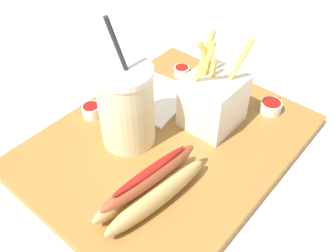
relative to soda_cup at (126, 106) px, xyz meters
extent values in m
cube|color=silver|center=(-0.04, 0.05, -0.10)|extent=(2.40, 2.40, 0.02)
cube|color=olive|center=(-0.04, 0.05, -0.08)|extent=(0.45, 0.36, 0.02)
cylinder|color=beige|center=(0.00, 0.00, -0.01)|extent=(0.09, 0.09, 0.13)
cylinder|color=white|center=(0.00, 0.00, 0.06)|extent=(0.09, 0.09, 0.01)
cylinder|color=#262633|center=(0.01, 0.00, 0.11)|extent=(0.03, 0.02, 0.09)
cube|color=white|center=(-0.12, 0.08, -0.02)|extent=(0.09, 0.08, 0.09)
cube|color=#E5C660|center=(-0.13, 0.05, 0.05)|extent=(0.02, 0.02, 0.09)
cube|color=#E5C660|center=(-0.14, 0.11, 0.06)|extent=(0.02, 0.03, 0.09)
cube|color=#E5C660|center=(-0.12, 0.07, 0.03)|extent=(0.01, 0.01, 0.06)
cube|color=#E5C660|center=(-0.10, 0.07, 0.05)|extent=(0.01, 0.04, 0.08)
cube|color=#E5C660|center=(-0.13, 0.06, 0.04)|extent=(0.03, 0.03, 0.08)
cube|color=#E5C660|center=(-0.12, 0.06, 0.04)|extent=(0.04, 0.01, 0.08)
ellipsoid|color=tan|center=(0.07, 0.10, -0.05)|extent=(0.18, 0.05, 0.04)
ellipsoid|color=tan|center=(0.07, 0.12, -0.05)|extent=(0.18, 0.05, 0.04)
ellipsoid|color=#994728|center=(0.07, 0.11, -0.02)|extent=(0.17, 0.04, 0.02)
ellipsoid|color=red|center=(0.07, 0.11, -0.01)|extent=(0.13, 0.03, 0.01)
cylinder|color=white|center=(-0.21, 0.14, -0.06)|extent=(0.04, 0.04, 0.02)
cylinder|color=#B2140F|center=(-0.21, 0.14, -0.05)|extent=(0.03, 0.03, 0.01)
cylinder|color=white|center=(0.00, -0.09, -0.06)|extent=(0.03, 0.03, 0.02)
cylinder|color=#B2140F|center=(0.00, -0.09, -0.05)|extent=(0.03, 0.03, 0.01)
cylinder|color=white|center=(-0.20, -0.05, -0.06)|extent=(0.03, 0.03, 0.02)
cylinder|color=#B2140F|center=(-0.20, -0.05, -0.05)|extent=(0.03, 0.03, 0.01)
cube|color=white|center=(-0.10, -0.05, -0.07)|extent=(0.14, 0.15, 0.00)
camera|label=1|loc=(0.30, 0.34, 0.38)|focal=40.30mm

